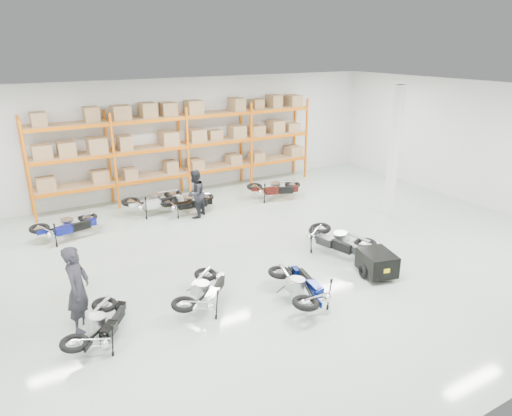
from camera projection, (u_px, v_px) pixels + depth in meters
room at (271, 178)px, 12.50m from camera, size 18.00×18.00×18.00m
pallet_rack at (183, 138)px, 17.74m from camera, size 11.28×0.98×3.62m
structural_column at (394, 153)px, 15.36m from camera, size 0.25×0.25×4.50m
moto_blue_centre at (301, 282)px, 10.55m from camera, size 1.20×1.91×1.15m
moto_silver_left at (204, 286)px, 10.42m from camera, size 1.76×1.78×1.08m
moto_black_far_left at (100, 320)px, 9.19m from camera, size 1.61×1.79×1.05m
moto_touring_right at (337, 235)px, 13.03m from camera, size 1.37×2.07×1.23m
trailer at (377, 263)px, 11.79m from camera, size 0.98×1.67×0.68m
moto_back_a at (66, 222)px, 14.09m from camera, size 1.89×1.16×1.15m
moto_back_b at (155, 197)px, 16.24m from camera, size 1.97×1.06×1.24m
moto_back_c at (188, 199)px, 16.22m from camera, size 1.83×1.09×1.12m
moto_back_d at (275, 185)px, 17.70m from camera, size 2.03×1.48×1.18m
person_left at (78, 289)px, 9.44m from camera, size 0.74×0.83×1.91m
person_back at (195, 194)px, 15.73m from camera, size 1.04×1.02×1.69m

